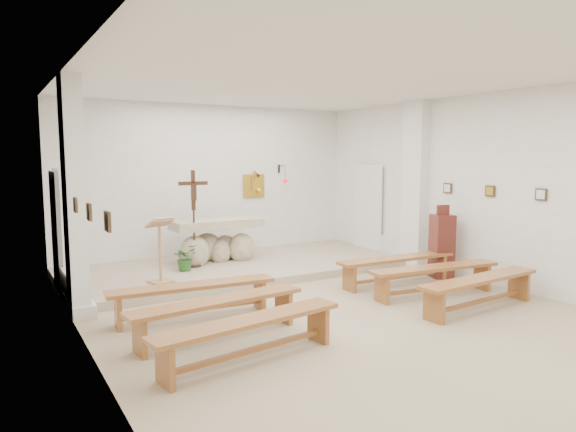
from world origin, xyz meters
TOP-DOWN VIEW (x-y plane):
  - ground at (0.00, 0.00)m, footprint 7.00×10.00m
  - wall_left at (-3.49, 0.00)m, footprint 0.02×10.00m
  - wall_right at (3.49, 0.00)m, footprint 0.02×10.00m
  - wall_back at (0.00, 4.99)m, footprint 7.00×0.02m
  - ceiling at (0.00, 0.00)m, footprint 7.00×10.00m
  - sanctuary_platform at (0.00, 3.50)m, footprint 6.98×3.00m
  - pilaster_left at (-3.37, 2.00)m, footprint 0.26×0.55m
  - pilaster_right at (3.37, 2.00)m, footprint 0.26×0.55m
  - gold_wall_relief at (1.05, 4.96)m, footprint 0.55×0.04m
  - sanctuary_lamp at (1.75, 4.71)m, footprint 0.11×0.36m
  - station_frame_left_front at (-3.47, -0.80)m, footprint 0.03×0.20m
  - station_frame_left_mid at (-3.47, 0.20)m, footprint 0.03×0.20m
  - station_frame_left_rear at (-3.47, 1.20)m, footprint 0.03×0.20m
  - station_frame_right_front at (3.47, -0.80)m, footprint 0.03×0.20m
  - station_frame_right_mid at (3.47, 0.20)m, footprint 0.03×0.20m
  - station_frame_right_rear at (3.47, 1.20)m, footprint 0.03×0.20m
  - radiator_left at (-3.43, 2.70)m, footprint 0.10×0.85m
  - radiator_right at (3.43, 2.70)m, footprint 0.10×0.85m
  - altar at (-0.35, 3.97)m, footprint 1.90×0.88m
  - lectern at (-1.91, 2.71)m, footprint 0.49×0.44m
  - crucifix_stand at (-0.94, 3.67)m, footprint 0.58×0.25m
  - potted_plant at (-1.22, 3.45)m, footprint 0.59×0.56m
  - donation_pedestal at (3.10, 0.96)m, footprint 0.48×0.48m
  - bench_left_front at (-1.97, 0.99)m, footprint 2.45×0.61m
  - bench_right_front at (1.97, 0.99)m, footprint 2.44×0.50m
  - bench_left_second at (-1.97, 0.06)m, footprint 2.45×0.61m
  - bench_right_second at (1.97, 0.06)m, footprint 2.45×0.70m
  - bench_left_third at (-1.97, -0.86)m, footprint 2.45×0.71m
  - bench_right_third at (1.97, -0.86)m, footprint 2.44×0.53m

SIDE VIEW (x-z plane):
  - ground at x=0.00m, z-range 0.00..0.00m
  - sanctuary_platform at x=0.00m, z-range 0.00..0.15m
  - radiator_left at x=-3.43m, z-range 0.01..0.53m
  - radiator_right at x=3.43m, z-range 0.01..0.53m
  - bench_left_front at x=-1.97m, z-range 0.13..0.64m
  - bench_right_front at x=1.97m, z-range 0.13..0.64m
  - bench_left_second at x=-1.97m, z-range 0.13..0.64m
  - bench_right_second at x=1.97m, z-range 0.13..0.64m
  - bench_left_third at x=-1.97m, z-range 0.13..0.64m
  - bench_right_third at x=1.97m, z-range 0.13..0.64m
  - potted_plant at x=-1.22m, z-range 0.15..0.65m
  - altar at x=-0.35m, z-range 0.04..1.01m
  - donation_pedestal at x=3.10m, z-range -0.08..1.34m
  - lectern at x=-1.91m, z-range 0.14..1.31m
  - crucifix_stand at x=-0.94m, z-range 0.30..2.23m
  - gold_wall_relief at x=1.05m, z-range 1.38..1.92m
  - station_frame_left_front at x=-3.47m, z-range 1.62..1.82m
  - station_frame_left_mid at x=-3.47m, z-range 1.62..1.82m
  - station_frame_left_rear at x=-3.47m, z-range 1.62..1.82m
  - station_frame_right_front at x=3.47m, z-range 1.62..1.82m
  - station_frame_right_mid at x=3.47m, z-range 1.62..1.82m
  - station_frame_right_rear at x=3.47m, z-range 1.62..1.82m
  - wall_left at x=-3.49m, z-range 0.00..3.50m
  - wall_right at x=3.49m, z-range 0.00..3.50m
  - wall_back at x=0.00m, z-range 0.00..3.50m
  - pilaster_left at x=-3.37m, z-range 0.00..3.50m
  - pilaster_right at x=3.37m, z-range 0.00..3.50m
  - sanctuary_lamp at x=1.75m, z-range 1.59..2.03m
  - ceiling at x=0.00m, z-range 3.48..3.50m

